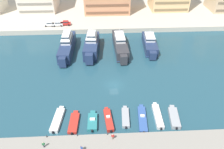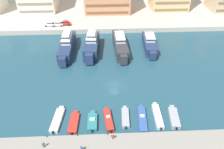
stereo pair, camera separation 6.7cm
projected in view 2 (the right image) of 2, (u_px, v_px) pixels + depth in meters
The scene contains 24 objects.
ground_plane at pixel (114, 85), 61.17m from camera, with size 400.00×400.00×0.00m, color #234C5B.
quay_promenade at pixel (107, 2), 114.76m from camera, with size 180.00×70.00×1.92m, color beige.
pier_dock at pixel (119, 147), 44.54m from camera, with size 120.00×6.23×0.79m, color gray.
yacht_navy_far_left at pixel (67, 46), 74.42m from camera, with size 4.53×20.04×8.16m.
yacht_navy_left at pixel (92, 45), 74.38m from camera, with size 5.40×17.58×8.33m.
yacht_charcoal_mid_left at pixel (120, 45), 75.60m from camera, with size 4.76×19.99×6.78m.
yacht_navy_center_left at pixel (150, 44), 76.82m from camera, with size 4.89×16.76×6.17m.
motorboat_white_far_left at pixel (58, 119), 50.44m from camera, with size 2.65×8.06×0.86m.
motorboat_red_left at pixel (74, 122), 49.77m from camera, with size 2.29×6.91×0.81m.
motorboat_teal_mid_left at pixel (92, 121), 49.91m from camera, with size 2.18×6.05×1.26m.
motorboat_red_center_left at pixel (108, 120), 50.32m from camera, with size 2.30×7.38×1.31m.
motorboat_grey_center at pixel (125, 117), 51.03m from camera, with size 2.01×6.81×0.84m.
motorboat_blue_center_right at pixel (142, 119), 50.68m from camera, with size 2.46×8.67×1.10m.
motorboat_white_mid_right at pixel (158, 116), 51.25m from camera, with size 1.78×8.23×0.93m.
motorboat_grey_right at pixel (174, 117), 50.79m from camera, with size 2.67×7.19×1.07m.
car_white_far_left at pixel (49, 24), 87.79m from camera, with size 4.13×1.98×1.80m.
car_white_left at pixel (58, 24), 87.89m from camera, with size 4.21×2.15×1.80m.
car_red_mid_left at pixel (66, 23), 88.46m from camera, with size 4.10×1.93×1.80m.
pedestrian_near_edge at pixel (113, 136), 45.01m from camera, with size 0.64×0.26×1.65m.
pedestrian_mid_deck at pixel (43, 144), 43.50m from camera, with size 0.59×0.33×1.57m.
pedestrian_far_side at pixel (81, 148), 42.76m from camera, with size 0.48×0.47×1.63m.
bollard_west at pixel (46, 136), 45.83m from camera, with size 0.20×0.20×0.61m.
bollard_west_mid at pixel (77, 135), 46.07m from camera, with size 0.20×0.20×0.61m.
bollard_east_mid at pixel (107, 134), 46.32m from camera, with size 0.20×0.20×0.61m.
Camera 2 is at (-2.80, -47.25, 38.86)m, focal length 35.00 mm.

